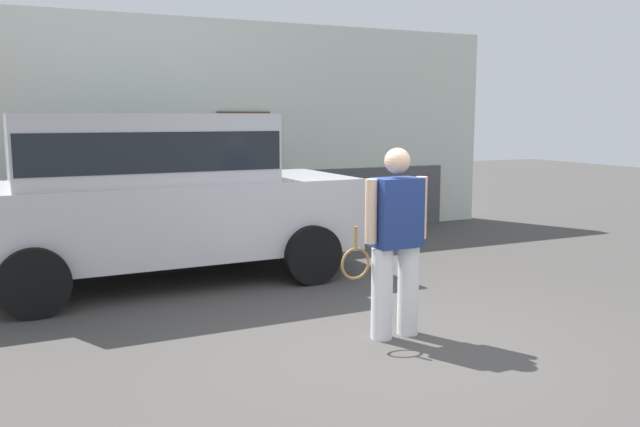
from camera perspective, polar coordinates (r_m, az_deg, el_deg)
The scene contains 5 objects.
ground_plane at distance 5.97m, azimuth 6.92°, elevation -11.43°, with size 40.00×40.00×0.00m, color #423F3D.
house_frontage at distance 11.08m, azimuth -9.37°, elevation 6.48°, with size 10.50×0.40×3.57m.
parked_suv at distance 8.28m, azimuth -14.08°, elevation 2.06°, with size 4.64×2.24×2.05m.
tennis_player_man at distance 6.05m, azimuth 6.51°, elevation -2.33°, with size 0.90×0.28×1.74m.
potted_plant_by_porch at distance 11.17m, azimuth 5.18°, elevation 0.35°, with size 0.65×0.65×0.85m.
Camera 1 is at (-3.00, -4.75, 2.01)m, focal length 37.18 mm.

